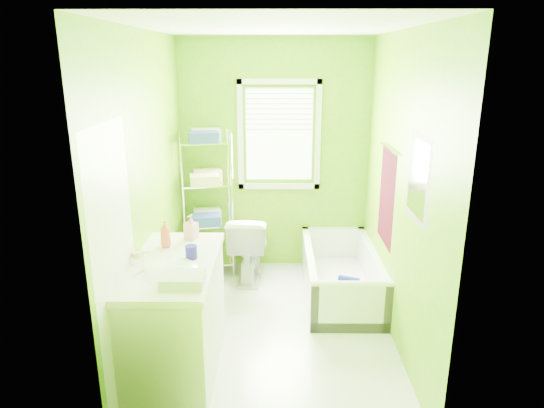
{
  "coord_description": "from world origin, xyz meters",
  "views": [
    {
      "loc": [
        0.02,
        -3.93,
        2.38
      ],
      "look_at": [
        -0.02,
        0.25,
        1.11
      ],
      "focal_mm": 32.0,
      "sensor_mm": 36.0,
      "label": 1
    }
  ],
  "objects_px": {
    "bathtub": "(340,280)",
    "toilet": "(249,246)",
    "vanity": "(176,314)",
    "wire_shelf_unit": "(208,189)"
  },
  "relations": [
    {
      "from": "toilet",
      "to": "vanity",
      "type": "distance_m",
      "value": 1.75
    },
    {
      "from": "bathtub",
      "to": "toilet",
      "type": "height_order",
      "value": "toilet"
    },
    {
      "from": "bathtub",
      "to": "vanity",
      "type": "height_order",
      "value": "vanity"
    },
    {
      "from": "bathtub",
      "to": "toilet",
      "type": "bearing_deg",
      "value": 157.6
    },
    {
      "from": "vanity",
      "to": "wire_shelf_unit",
      "type": "bearing_deg",
      "value": 89.41
    },
    {
      "from": "toilet",
      "to": "wire_shelf_unit",
      "type": "distance_m",
      "value": 0.78
    },
    {
      "from": "bathtub",
      "to": "wire_shelf_unit",
      "type": "distance_m",
      "value": 1.73
    },
    {
      "from": "bathtub",
      "to": "vanity",
      "type": "bearing_deg",
      "value": -138.16
    },
    {
      "from": "toilet",
      "to": "bathtub",
      "type": "bearing_deg",
      "value": 160.77
    },
    {
      "from": "wire_shelf_unit",
      "to": "toilet",
      "type": "bearing_deg",
      "value": -15.84
    }
  ]
}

